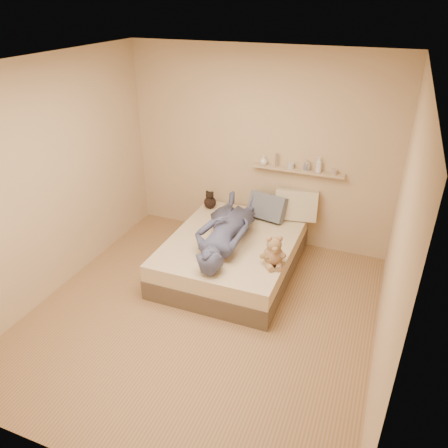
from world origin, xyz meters
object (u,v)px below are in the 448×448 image
at_px(bed, 232,255).
at_px(wall_shelf, 298,170).
at_px(teddy_bear, 274,253).
at_px(pillow_grey, 267,207).
at_px(person, 226,228).
at_px(pillow_cream, 296,205).
at_px(dark_plush, 210,201).
at_px(game_console, 215,249).

xyz_separation_m(bed, wall_shelf, (0.55, 0.91, 0.88)).
bearing_deg(bed, teddy_bear, -30.52).
bearing_deg(bed, pillow_grey, 71.62).
height_order(bed, person, person).
bearing_deg(bed, pillow_cream, 54.74).
bearing_deg(wall_shelf, pillow_grey, -145.68).
xyz_separation_m(bed, pillow_cream, (0.59, 0.83, 0.43)).
bearing_deg(wall_shelf, dark_plush, -169.82).
relative_size(dark_plush, person, 0.16).
bearing_deg(pillow_grey, dark_plush, 179.12).
relative_size(bed, person, 1.16).
xyz_separation_m(pillow_grey, wall_shelf, (0.32, 0.22, 0.48)).
bearing_deg(dark_plush, pillow_grey, -0.88).
height_order(bed, dark_plush, dark_plush).
distance_m(bed, wall_shelf, 1.38).
xyz_separation_m(bed, pillow_grey, (0.23, 0.69, 0.40)).
bearing_deg(game_console, wall_shelf, 68.39).
bearing_deg(pillow_cream, bed, -125.26).
bearing_deg(pillow_grey, wall_shelf, 34.32).
xyz_separation_m(game_console, wall_shelf, (0.56, 1.42, 0.51)).
distance_m(bed, pillow_grey, 0.83).
bearing_deg(game_console, dark_plush, 115.76).
relative_size(bed, pillow_cream, 3.45).
distance_m(pillow_cream, wall_shelf, 0.46).
xyz_separation_m(teddy_bear, wall_shelf, (-0.07, 1.27, 0.50)).
height_order(game_console, pillow_cream, pillow_cream).
bearing_deg(dark_plush, wall_shelf, 10.18).
height_order(game_console, pillow_grey, pillow_grey).
xyz_separation_m(game_console, pillow_grey, (0.24, 1.20, 0.03)).
bearing_deg(game_console, bed, 88.57).
relative_size(teddy_bear, person, 0.23).
xyz_separation_m(person, wall_shelf, (0.60, 1.00, 0.45)).
xyz_separation_m(bed, game_console, (-0.01, -0.51, 0.37)).
bearing_deg(game_console, pillow_cream, 65.92).
bearing_deg(person, game_console, 89.29).
distance_m(bed, teddy_bear, 0.81).
height_order(pillow_cream, wall_shelf, wall_shelf).
relative_size(teddy_bear, dark_plush, 1.41).
bearing_deg(bed, dark_plush, 130.44).
distance_m(pillow_grey, person, 0.83).
height_order(pillow_cream, pillow_grey, pillow_cream).
bearing_deg(pillow_cream, pillow_grey, -158.62).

